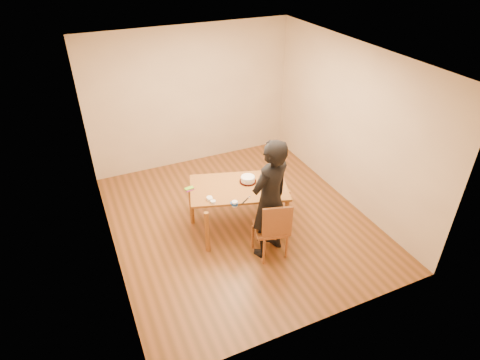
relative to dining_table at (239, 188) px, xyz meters
name	(u,v)px	position (x,y,z in m)	size (l,w,h in m)	color
room_shell	(230,139)	(0.06, 0.46, 0.62)	(4.00, 4.50, 2.70)	brown
dining_table	(239,188)	(0.00, 0.00, 0.00)	(1.48, 0.88, 0.04)	brown
dining_chair	(270,229)	(0.15, -0.78, -0.28)	(0.43, 0.43, 0.04)	brown
cake_plate	(248,181)	(0.19, 0.06, 0.03)	(0.26, 0.26, 0.02)	#B9120C
cake	(248,179)	(0.19, 0.06, 0.07)	(0.22, 0.22, 0.07)	white
frosting_dome	(248,176)	(0.19, 0.06, 0.12)	(0.22, 0.22, 0.03)	white
frosting_tub	(235,204)	(-0.25, -0.43, 0.06)	(0.09, 0.09, 0.08)	white
frosting_lid	(234,203)	(-0.24, -0.36, 0.02)	(0.10, 0.10, 0.01)	#164394
frosting_dollop	(234,202)	(-0.24, -0.36, 0.04)	(0.04, 0.04, 0.02)	white
ramekin_green	(213,202)	(-0.51, -0.24, 0.04)	(0.08, 0.08, 0.04)	white
ramekin_yellow	(209,198)	(-0.53, -0.13, 0.04)	(0.08, 0.08, 0.04)	white
ramekin_multi	(210,199)	(-0.53, -0.15, 0.04)	(0.08, 0.08, 0.04)	white
candy_box_pink	(190,190)	(-0.72, 0.22, 0.03)	(0.13, 0.07, 0.02)	#D33192
candy_box_green	(189,188)	(-0.72, 0.22, 0.05)	(0.13, 0.07, 0.02)	green
spatula	(245,201)	(-0.07, -0.39, 0.02)	(0.17, 0.02, 0.01)	black
person	(270,200)	(0.15, -0.73, 0.20)	(0.68, 0.44, 1.85)	black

